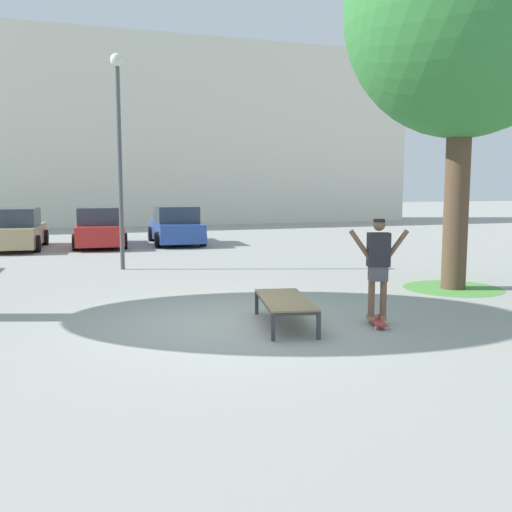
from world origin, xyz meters
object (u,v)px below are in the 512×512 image
Objects in this scene: skate_box at (285,301)px; skateboard at (377,321)px; car_red at (99,228)px; car_tan at (16,230)px; tree_near_right at (464,11)px; car_blue at (176,226)px; skater at (378,262)px; light_post at (119,130)px.

skate_box reaches higher than skateboard.
car_tan is at bearing -179.31° from car_red.
tree_near_right is (4.92, 2.06, 5.62)m from skate_box.
car_tan is 5.91m from car_blue.
skater is at bearing -87.75° from car_blue.
car_tan and car_blue have the same top height.
car_blue is at bearing 92.25° from skater.
car_red is (2.96, 0.04, 0.00)m from car_tan.
tree_near_right is 16.43m from car_tan.
tree_near_right is (3.44, 2.52, 5.96)m from skateboard.
skateboard is 0.19× the size of car_tan.
car_red is (-2.06, 14.04, 0.28)m from skate_box.
light_post is (-2.77, -6.57, 3.13)m from car_blue.
skateboard is at bearing -107.34° from skater.
skate_box is 0.34× the size of light_post.
light_post reaches higher than skater.
skate_box is 1.19× the size of skater.
skateboard is 14.94m from car_red.
car_tan is at bearing 109.70° from skate_box.
skateboard is 15.87m from car_tan.
skater reaches higher than skateboard.
skateboard is 0.14× the size of light_post.
light_post reaches higher than car_blue.
light_post is at bearing 103.96° from skate_box.
car_blue is at bearing 1.44° from car_red.
tree_near_right is at bearing -71.57° from car_blue.
car_red is (-3.53, 14.50, 0.61)m from skateboard.
light_post is at bearing -88.38° from car_red.
car_blue reaches higher than skateboard.
light_post reaches higher than car_tan.
skater reaches higher than car_tan.
skate_box is 0.47× the size of car_blue.
car_tan is 1.01× the size of car_red.
skate_box is 0.47× the size of car_red.
skateboard is (1.47, -0.46, -0.34)m from skate_box.
car_tan is (-6.49, 14.46, -0.38)m from skater.
light_post reaches higher than skate_box.
tree_near_right is (3.44, 2.52, 4.96)m from skater.
light_post is (0.18, -6.50, 3.13)m from car_red.
car_blue is at bearing 108.43° from tree_near_right.
tree_near_right is 14.86m from car_red.
tree_near_right is 2.04× the size of car_red.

